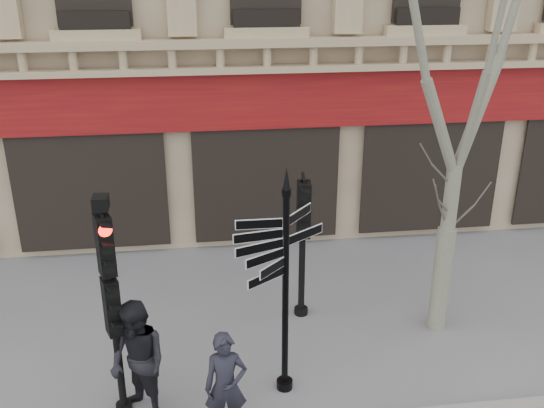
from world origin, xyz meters
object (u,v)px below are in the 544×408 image
(plane_tree, at_px, (472,23))
(pedestrian_b, at_px, (138,363))
(pedestrian_a, at_px, (226,386))
(traffic_signal_secondary, at_px, (303,224))
(traffic_signal_main, at_px, (110,283))
(fingerpost, at_px, (286,247))

(plane_tree, bearing_deg, pedestrian_b, -162.11)
(pedestrian_a, relative_size, pedestrian_b, 0.86)
(traffic_signal_secondary, bearing_deg, traffic_signal_main, -137.80)
(traffic_signal_secondary, xyz_separation_m, pedestrian_a, (-1.64, -3.05, -1.09))
(traffic_signal_main, distance_m, traffic_signal_secondary, 3.98)
(plane_tree, bearing_deg, pedestrian_a, -151.19)
(traffic_signal_main, bearing_deg, pedestrian_b, -48.98)
(fingerpost, distance_m, pedestrian_b, 2.76)
(fingerpost, height_order, pedestrian_a, fingerpost)
(fingerpost, relative_size, plane_tree, 0.48)
(plane_tree, relative_size, pedestrian_a, 4.67)
(traffic_signal_main, bearing_deg, pedestrian_a, -44.40)
(plane_tree, height_order, pedestrian_b, plane_tree)
(traffic_signal_main, height_order, traffic_signal_secondary, traffic_signal_main)
(fingerpost, xyz_separation_m, traffic_signal_main, (-2.54, -0.20, -0.30))
(fingerpost, bearing_deg, pedestrian_a, -162.39)
(traffic_signal_main, relative_size, pedestrian_b, 1.81)
(pedestrian_a, bearing_deg, plane_tree, 28.83)
(plane_tree, bearing_deg, fingerpost, -156.34)
(traffic_signal_secondary, bearing_deg, fingerpost, -101.02)
(plane_tree, xyz_separation_m, pedestrian_a, (-4.10, -2.26, -4.71))
(pedestrian_b, bearing_deg, fingerpost, 57.23)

